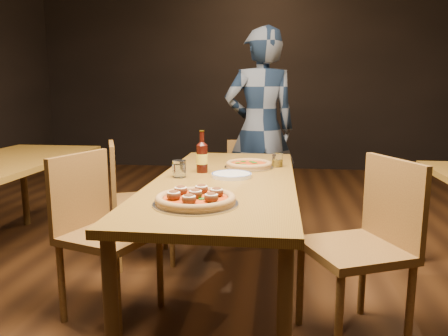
# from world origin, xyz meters

# --- Properties ---
(ground) EXTENTS (9.00, 9.00, 0.00)m
(ground) POSITION_xyz_m (0.00, 0.00, 0.00)
(ground) COLOR black
(table_main) EXTENTS (0.80, 2.00, 0.75)m
(table_main) POSITION_xyz_m (0.00, 0.00, 0.68)
(table_main) COLOR brown
(table_main) RESTS_ON ground
(chair_main_nw) EXTENTS (0.56, 0.56, 0.95)m
(chair_main_nw) POSITION_xyz_m (-0.61, -0.26, 0.48)
(chair_main_nw) COLOR #593417
(chair_main_nw) RESTS_ON ground
(chair_main_sw) EXTENTS (0.57, 0.57, 0.93)m
(chair_main_sw) POSITION_xyz_m (-0.67, 0.53, 0.46)
(chair_main_sw) COLOR #593417
(chair_main_sw) RESTS_ON ground
(chair_main_e) EXTENTS (0.60, 0.60, 0.97)m
(chair_main_e) POSITION_xyz_m (0.69, -0.34, 0.48)
(chair_main_e) COLOR #593417
(chair_main_e) RESTS_ON ground
(chair_end) EXTENTS (0.45, 0.45, 0.84)m
(chair_end) POSITION_xyz_m (0.07, 1.29, 0.42)
(chair_end) COLOR #593417
(chair_end) RESTS_ON ground
(pizza_meatball) EXTENTS (0.39, 0.39, 0.07)m
(pizza_meatball) POSITION_xyz_m (-0.06, -0.59, 0.78)
(pizza_meatball) COLOR #B7B7BF
(pizza_meatball) RESTS_ON table_main
(pizza_margherita) EXTENTS (0.32, 0.32, 0.04)m
(pizza_margherita) POSITION_xyz_m (0.11, 0.36, 0.77)
(pizza_margherita) COLOR #B7B7BF
(pizza_margherita) RESTS_ON table_main
(plate_stack) EXTENTS (0.24, 0.24, 0.02)m
(plate_stack) POSITION_xyz_m (0.03, 0.04, 0.76)
(plate_stack) COLOR white
(plate_stack) RESTS_ON table_main
(beer_bottle) EXTENTS (0.07, 0.07, 0.26)m
(beer_bottle) POSITION_xyz_m (-0.16, 0.17, 0.84)
(beer_bottle) COLOR black
(beer_bottle) RESTS_ON table_main
(water_glass) EXTENTS (0.08, 0.08, 0.10)m
(water_glass) POSITION_xyz_m (-0.27, -0.00, 0.80)
(water_glass) COLOR white
(water_glass) RESTS_ON table_main
(amber_glass) EXTENTS (0.07, 0.07, 0.09)m
(amber_glass) POSITION_xyz_m (0.30, 0.42, 0.80)
(amber_glass) COLOR #8C680F
(amber_glass) RESTS_ON table_main
(diner) EXTENTS (0.75, 0.59, 1.80)m
(diner) POSITION_xyz_m (0.14, 1.48, 0.90)
(diner) COLOR black
(diner) RESTS_ON ground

